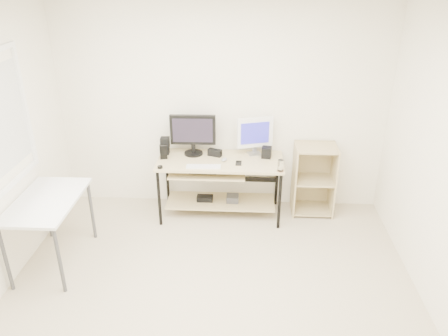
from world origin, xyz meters
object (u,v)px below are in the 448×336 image
object	(u,v)px
desk	(218,175)
side_table	(47,207)
shelf_unit	(313,178)
white_imac	(255,134)
black_monitor	(193,132)
audio_controller	(163,152)

from	to	relation	value
desk	side_table	xyz separation A→B (m)	(-1.65, -1.06, 0.13)
shelf_unit	white_imac	world-z (taller)	white_imac
desk	black_monitor	distance (m)	0.61
white_imac	audio_controller	distance (m)	1.12
black_monitor	desk	bearing A→B (deg)	-26.58
desk	white_imac	world-z (taller)	white_imac
shelf_unit	white_imac	size ratio (longest dim) A/B	1.91
shelf_unit	black_monitor	xyz separation A→B (m)	(-1.49, -0.01, 0.59)
desk	shelf_unit	distance (m)	1.19
side_table	shelf_unit	bearing A→B (deg)	23.33
shelf_unit	white_imac	distance (m)	0.94
side_table	black_monitor	world-z (taller)	black_monitor
desk	black_monitor	xyz separation A→B (m)	(-0.31, 0.15, 0.50)
shelf_unit	white_imac	xyz separation A→B (m)	(-0.74, 0.03, 0.57)
desk	white_imac	bearing A→B (deg)	23.18
shelf_unit	audio_controller	size ratio (longest dim) A/B	5.20
desk	audio_controller	size ratio (longest dim) A/B	8.66
shelf_unit	audio_controller	distance (m)	1.88
white_imac	side_table	bearing A→B (deg)	-165.66
white_imac	audio_controller	size ratio (longest dim) A/B	2.72
desk	white_imac	size ratio (longest dim) A/B	3.18
desk	white_imac	distance (m)	0.68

